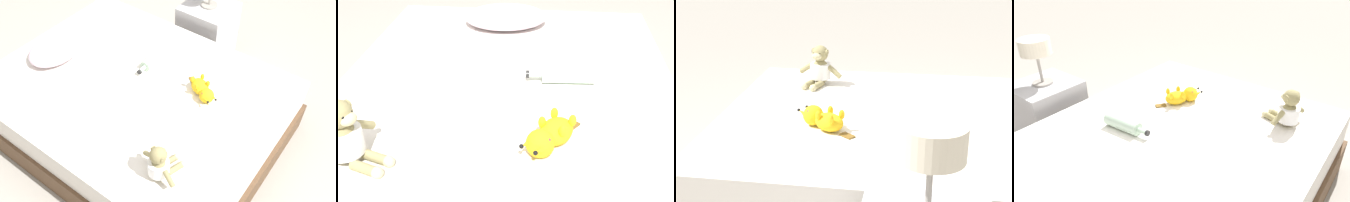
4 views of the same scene
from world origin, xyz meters
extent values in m
plane|color=#9E998E|center=(0.00, 0.00, 0.00)|extent=(16.00, 16.00, 0.00)
cube|color=brown|center=(0.00, 0.00, 0.12)|extent=(1.55, 2.02, 0.24)
cube|color=white|center=(0.00, 0.00, 0.35)|extent=(1.51, 1.96, 0.24)
ellipsoid|color=#8E8456|center=(-0.47, -0.58, 0.55)|extent=(0.13, 0.14, 0.15)
cylinder|color=white|center=(-0.47, -0.58, 0.55)|extent=(0.15, 0.15, 0.09)
sphere|color=#8E8456|center=(-0.47, -0.58, 0.66)|extent=(0.10, 0.10, 0.10)
ellipsoid|color=#C1B789|center=(-0.44, -0.59, 0.65)|extent=(0.06, 0.07, 0.04)
sphere|color=black|center=(-0.43, -0.57, 0.67)|extent=(0.01, 0.01, 0.01)
sphere|color=black|center=(-0.44, -0.60, 0.67)|extent=(0.01, 0.01, 0.01)
cylinder|color=#8E8456|center=(-0.46, -0.53, 0.67)|extent=(0.03, 0.02, 0.03)
cylinder|color=#8E8456|center=(-0.49, -0.62, 0.67)|extent=(0.03, 0.02, 0.03)
cylinder|color=#8E8456|center=(-0.45, -0.48, 0.56)|extent=(0.06, 0.10, 0.08)
cylinder|color=#8E8456|center=(-0.50, -0.67, 0.56)|extent=(0.06, 0.10, 0.08)
cylinder|color=#8E8456|center=(-0.38, -0.58, 0.49)|extent=(0.11, 0.06, 0.04)
cylinder|color=#8E8456|center=(-0.39, -0.63, 0.49)|extent=(0.11, 0.06, 0.04)
sphere|color=#C1B789|center=(-0.33, -0.59, 0.49)|extent=(0.04, 0.04, 0.04)
sphere|color=#C1B789|center=(-0.35, -0.65, 0.49)|extent=(0.04, 0.04, 0.04)
ellipsoid|color=yellow|center=(0.22, -0.40, 0.51)|extent=(0.17, 0.19, 0.08)
sphere|color=yellow|center=(0.17, -0.48, 0.52)|extent=(0.10, 0.10, 0.10)
cone|color=yellow|center=(0.17, -0.53, 0.53)|extent=(0.06, 0.07, 0.05)
sphere|color=black|center=(0.16, -0.56, 0.54)|extent=(0.02, 0.02, 0.02)
cone|color=yellow|center=(0.12, -0.50, 0.53)|extent=(0.06, 0.07, 0.05)
sphere|color=black|center=(0.11, -0.53, 0.54)|extent=(0.02, 0.02, 0.02)
sphere|color=red|center=(0.19, -0.50, 0.55)|extent=(0.02, 0.02, 0.02)
sphere|color=red|center=(0.14, -0.47, 0.55)|extent=(0.02, 0.02, 0.02)
ellipsoid|color=yellow|center=(0.24, -0.44, 0.55)|extent=(0.04, 0.04, 0.05)
ellipsoid|color=yellow|center=(0.17, -0.40, 0.55)|extent=(0.04, 0.04, 0.05)
ellipsoid|color=yellow|center=(0.28, -0.38, 0.55)|extent=(0.04, 0.04, 0.05)
ellipsoid|color=yellow|center=(0.21, -0.34, 0.55)|extent=(0.04, 0.04, 0.05)
cube|color=brown|center=(0.28, -0.30, 0.48)|extent=(0.07, 0.08, 0.01)
cylinder|color=#B2D1B7|center=(0.28, 0.04, 0.51)|extent=(0.24, 0.10, 0.08)
cylinder|color=#B2D1B7|center=(0.13, 0.03, 0.51)|extent=(0.06, 0.03, 0.03)
cylinder|color=black|center=(0.09, 0.03, 0.51)|extent=(0.02, 0.04, 0.03)
cylinder|color=gray|center=(1.06, 0.06, 0.67)|extent=(0.02, 0.02, 0.20)
cylinder|color=beige|center=(1.06, 0.06, 0.82)|extent=(0.20, 0.20, 0.11)
camera|label=1|loc=(-1.36, -1.29, 2.27)|focal=39.75mm
camera|label=2|loc=(0.17, -1.61, 1.39)|focal=44.47mm
camera|label=3|loc=(2.39, 0.01, 1.42)|focal=54.50mm
camera|label=4|loc=(-0.94, 1.08, 1.50)|focal=33.90mm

